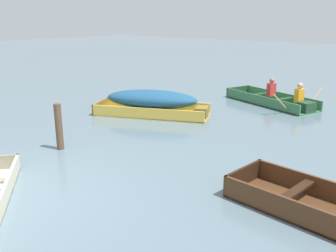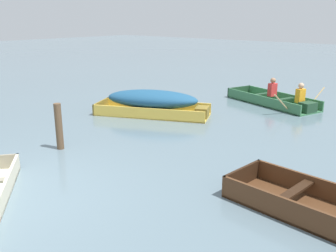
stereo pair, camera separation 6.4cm
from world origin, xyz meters
name	(u,v)px [view 1 (the left image)]	position (x,y,z in m)	size (l,w,h in m)	color
ground_plane	(10,198)	(0.00, 0.00, 0.00)	(80.00, 80.00, 0.00)	slate
skiff_yellow_near_moored	(152,101)	(-1.87, 5.57, 0.43)	(3.60, 2.51, 0.77)	#E5BC47
skiff_dark_varnish_mid_moored	(332,212)	(4.32, 2.73, 0.13)	(2.99, 1.33, 0.38)	#4C2D19
rowboat_green_with_crew	(275,100)	(0.42, 9.24, 0.18)	(3.52, 2.51, 0.91)	#387047
mooring_post	(59,127)	(-1.41, 1.95, 0.53)	(0.16, 0.16, 1.06)	brown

